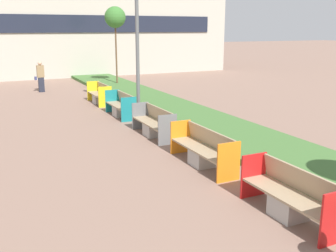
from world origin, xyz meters
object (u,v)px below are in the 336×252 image
bench_red_frame (290,199)px  bench_teal_frame (121,107)px  pedestrian_walking (41,76)px  bench_yellow_frame (100,96)px  sapling_tree_far (115,18)px  bench_grey_frame (154,125)px  bench_orange_frame (203,151)px

bench_red_frame → bench_teal_frame: size_ratio=1.05×
bench_teal_frame → pedestrian_walking: pedestrian_walking is taller
bench_red_frame → bench_yellow_frame: (-0.00, 12.76, -0.00)m
bench_yellow_frame → pedestrian_walking: 5.21m
bench_teal_frame → sapling_tree_far: bearing=72.7°
bench_red_frame → bench_teal_frame: 9.68m
bench_grey_frame → bench_yellow_frame: bearing=90.0°
bench_grey_frame → pedestrian_walking: pedestrian_walking is taller
sapling_tree_far → bench_yellow_frame: bearing=-116.2°
bench_grey_frame → bench_orange_frame: bearing=-90.0°
bench_orange_frame → bench_grey_frame: (-0.00, 3.18, -0.01)m
bench_teal_frame → pedestrian_walking: (-1.98, 7.87, 0.50)m
bench_yellow_frame → sapling_tree_far: (2.59, 5.26, 3.69)m
bench_grey_frame → pedestrian_walking: size_ratio=1.32×
bench_grey_frame → sapling_tree_far: (2.59, 11.65, 3.69)m
sapling_tree_far → bench_orange_frame: bearing=-99.9°
bench_grey_frame → bench_yellow_frame: (-0.00, 6.40, -0.01)m
bench_red_frame → bench_grey_frame: (0.00, 6.37, 0.00)m
bench_orange_frame → bench_grey_frame: 3.18m
pedestrian_walking → bench_red_frame: bearing=-83.6°
bench_orange_frame → bench_yellow_frame: same height
bench_red_frame → bench_teal_frame: bearing=90.0°
bench_yellow_frame → sapling_tree_far: bearing=63.8°
bench_red_frame → bench_orange_frame: bearing=89.9°
bench_yellow_frame → sapling_tree_far: sapling_tree_far is taller
bench_red_frame → sapling_tree_far: size_ratio=0.46×
bench_red_frame → sapling_tree_far: 18.58m
bench_grey_frame → sapling_tree_far: sapling_tree_far is taller
bench_teal_frame → pedestrian_walking: 8.13m
bench_grey_frame → pedestrian_walking: bearing=100.1°
bench_teal_frame → sapling_tree_far: size_ratio=0.44×
sapling_tree_far → bench_teal_frame: bearing=-107.3°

